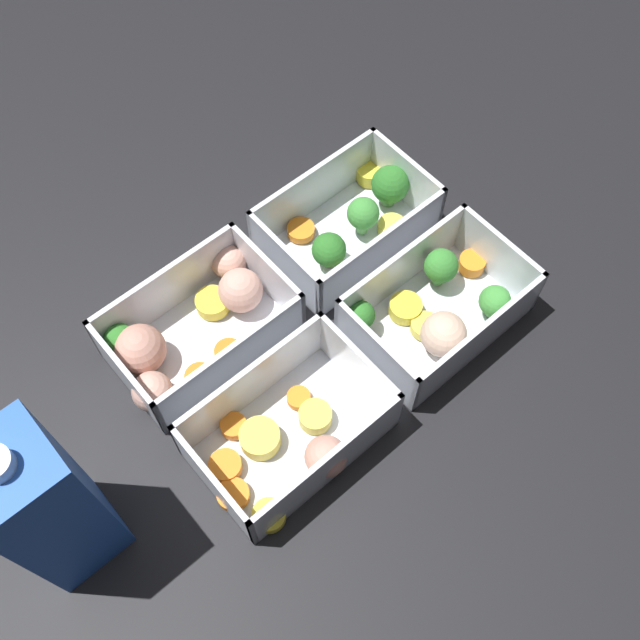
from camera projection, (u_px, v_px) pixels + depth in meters
ground_plane at (320, 331)px, 0.73m from camera, size 4.00×4.00×0.00m
container_near_left at (354, 220)px, 0.77m from camera, size 0.17×0.11×0.06m
container_near_right at (191, 328)px, 0.71m from camera, size 0.19×0.12×0.06m
container_far_left at (438, 309)px, 0.72m from camera, size 0.17×0.11×0.06m
container_far_right at (289, 436)px, 0.66m from camera, size 0.18×0.12×0.06m
juice_carton at (46, 506)px, 0.55m from camera, size 0.07×0.07×0.20m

